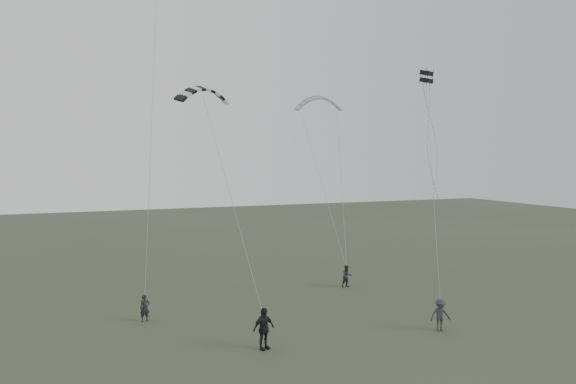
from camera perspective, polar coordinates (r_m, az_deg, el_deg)
name	(u,v)px	position (r m, az deg, el deg)	size (l,w,h in m)	color
ground	(309,328)	(30.23, 2.19, -13.68)	(140.00, 140.00, 0.00)	#353F2A
flyer_left	(145,308)	(32.19, -14.34, -11.35)	(0.54, 0.35, 1.47)	black
flyer_right	(347,276)	(39.21, 6.00, -8.50)	(0.74, 0.57, 1.52)	#28282D
flyer_center	(264,329)	(26.91, -2.49, -13.69)	(1.16, 0.48, 1.97)	black
flyer_far	(440,315)	(30.61, 15.22, -11.95)	(1.08, 0.62, 1.68)	#2E2E34
kite_pale_large	(319,98)	(45.35, 3.14, 9.52)	(3.75, 0.84, 1.56)	#A3A5A8
kite_striped	(203,89)	(33.68, -8.62, 10.35)	(3.29, 0.82, 1.27)	black
kite_box	(426,77)	(35.81, 13.89, 11.29)	(0.61, 0.61, 0.70)	black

